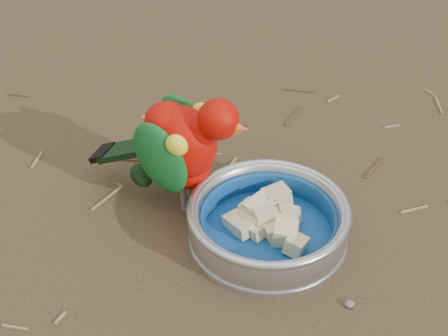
{
  "coord_description": "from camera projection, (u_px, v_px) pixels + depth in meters",
  "views": [
    {
      "loc": [
        -0.11,
        -0.7,
        0.67
      ],
      "look_at": [
        -0.08,
        0.07,
        0.08
      ],
      "focal_mm": 55.0,
      "sensor_mm": 36.0,
      "label": 1
    }
  ],
  "objects": [
    {
      "name": "food_bowl",
      "position": [
        268.0,
        236.0,
        0.96
      ],
      "size": [
        0.22,
        0.22,
        0.02
      ],
      "primitive_type": "cylinder",
      "color": "#B2B2BA",
      "rests_on": "ground"
    },
    {
      "name": "lory_parrot",
      "position": [
        183.0,
        152.0,
        0.98
      ],
      "size": [
        0.25,
        0.19,
        0.18
      ],
      "primitive_type": null,
      "rotation": [
        0.0,
        0.0,
        -1.99
      ],
      "color": "#B30902",
      "rests_on": "ground"
    },
    {
      "name": "ground",
      "position": [
        283.0,
        242.0,
        0.96
      ],
      "size": [
        60.0,
        60.0,
        0.0
      ],
      "primitive_type": "plane",
      "color": "#453321"
    },
    {
      "name": "fruit_wedges",
      "position": [
        268.0,
        224.0,
        0.95
      ],
      "size": [
        0.13,
        0.13,
        0.03
      ],
      "primitive_type": null,
      "color": "beige",
      "rests_on": "food_bowl"
    },
    {
      "name": "ground_debris",
      "position": [
        303.0,
        210.0,
        1.01
      ],
      "size": [
        0.9,
        0.8,
        0.01
      ],
      "primitive_type": null,
      "color": "olive",
      "rests_on": "ground"
    },
    {
      "name": "bowl_wall",
      "position": [
        268.0,
        220.0,
        0.94
      ],
      "size": [
        0.22,
        0.22,
        0.04
      ],
      "primitive_type": null,
      "color": "#B2B2BA",
      "rests_on": "food_bowl"
    }
  ]
}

